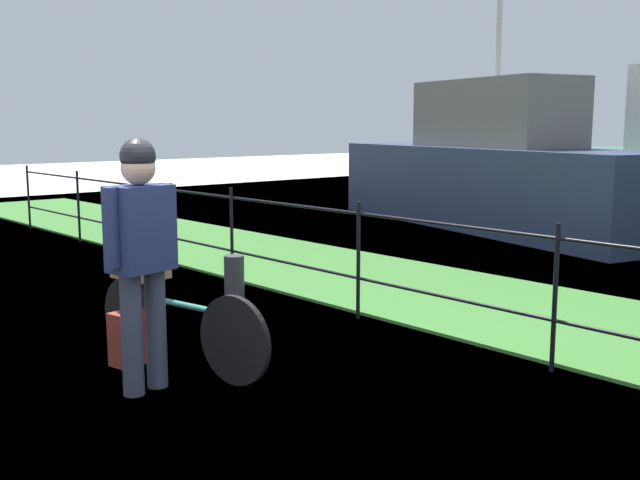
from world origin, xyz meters
TOP-DOWN VIEW (x-y plane):
  - ground_plane at (0.00, 0.00)m, footprint 60.00×60.00m
  - grass_strip at (0.00, 3.60)m, footprint 27.00×2.40m
  - iron_fence at (0.00, 2.30)m, footprint 18.04×0.04m
  - bicycle_main at (-0.85, 0.32)m, footprint 1.69×0.37m
  - wooden_crate at (-1.24, 0.24)m, footprint 0.42×0.34m
  - terrier_dog at (-1.22, 0.25)m, footprint 0.32×0.19m
  - cyclist_person at (-0.59, -0.09)m, footprint 0.33×0.53m
  - backpack_on_paving at (-1.18, 0.10)m, footprint 0.23×0.31m
  - mooring_bollard at (-2.25, 1.80)m, footprint 0.20×0.20m
  - moored_boat_mid at (-3.92, 8.43)m, footprint 7.16×3.60m

SIDE VIEW (x-z plane):
  - ground_plane at x=0.00m, z-range 0.00..0.00m
  - grass_strip at x=0.00m, z-range 0.00..0.03m
  - backpack_on_paving at x=-1.18m, z-range 0.00..0.40m
  - mooring_bollard at x=-2.25m, z-range 0.00..0.48m
  - bicycle_main at x=-0.85m, z-range 0.02..0.65m
  - iron_fence at x=0.00m, z-range 0.09..1.17m
  - wooden_crate at x=-1.24m, z-range 0.63..0.88m
  - moored_boat_mid at x=-3.92m, z-range -1.11..3.01m
  - terrier_dog at x=-1.22m, z-range 0.87..1.04m
  - cyclist_person at x=-0.59m, z-range 0.16..1.84m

